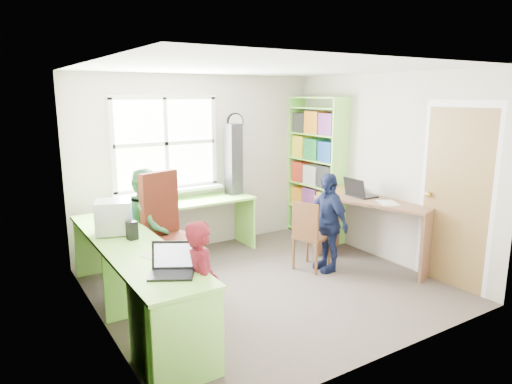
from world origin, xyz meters
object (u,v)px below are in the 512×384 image
(right_desk, at_px, (376,217))
(laptop_left, at_px, (172,266))
(cd_tower, at_px, (234,159))
(person_navy, at_px, (328,222))
(crt_monitor, at_px, (114,217))
(laptop_right, at_px, (359,192))
(person_green, at_px, (148,226))
(potted_plant, at_px, (173,192))
(person_red, at_px, (202,289))
(swivel_chair, at_px, (169,239))
(wooden_chair, at_px, (309,233))
(l_desk, at_px, (166,282))
(bookshelf, at_px, (316,172))

(right_desk, xyz_separation_m, laptop_left, (-3.03, -0.70, 0.20))
(cd_tower, xyz_separation_m, person_navy, (0.49, -1.45, -0.64))
(crt_monitor, relative_size, laptop_right, 1.16)
(right_desk, xyz_separation_m, person_green, (-2.66, 0.97, 0.06))
(potted_plant, distance_m, person_red, 2.40)
(person_navy, bearing_deg, laptop_right, 103.21)
(person_red, distance_m, person_green, 1.72)
(laptop_left, distance_m, laptop_right, 3.08)
(right_desk, height_order, cd_tower, cd_tower)
(right_desk, height_order, laptop_left, laptop_left)
(cd_tower, relative_size, person_red, 0.86)
(right_desk, bearing_deg, person_green, 141.52)
(swivel_chair, xyz_separation_m, cd_tower, (1.34, 0.89, 0.69))
(person_red, relative_size, person_green, 0.87)
(crt_monitor, xyz_separation_m, person_red, (0.33, -1.34, -0.35))
(swivel_chair, xyz_separation_m, laptop_left, (-0.51, -1.40, 0.25))
(person_red, bearing_deg, person_green, 9.05)
(wooden_chair, height_order, person_red, person_red)
(person_green, bearing_deg, right_desk, -80.57)
(person_red, bearing_deg, l_desk, 23.45)
(laptop_left, bearing_deg, cd_tower, 80.88)
(right_desk, xyz_separation_m, person_navy, (-0.69, 0.14, -0.00))
(l_desk, height_order, person_green, person_green)
(l_desk, bearing_deg, bookshelf, 26.43)
(right_desk, bearing_deg, potted_plant, 125.67)
(right_desk, height_order, person_navy, person_navy)
(laptop_right, bearing_deg, person_green, 75.33)
(wooden_chair, relative_size, person_navy, 0.72)
(cd_tower, bearing_deg, laptop_right, -59.32)
(cd_tower, height_order, person_green, cd_tower)
(laptop_right, xyz_separation_m, person_red, (-2.70, -0.98, -0.32))
(swivel_chair, bearing_deg, laptop_right, -28.03)
(wooden_chair, bearing_deg, person_navy, -48.08)
(person_navy, bearing_deg, l_desk, -77.01)
(swivel_chair, xyz_separation_m, crt_monitor, (-0.61, -0.10, 0.37))
(cd_tower, bearing_deg, crt_monitor, -160.91)
(swivel_chair, relative_size, person_red, 1.12)
(laptop_left, height_order, person_navy, person_navy)
(right_desk, xyz_separation_m, swivel_chair, (-2.52, 0.70, -0.05))
(l_desk, relative_size, wooden_chair, 3.37)
(potted_plant, bearing_deg, l_desk, -114.30)
(crt_monitor, xyz_separation_m, potted_plant, (1.01, 0.94, -0.03))
(potted_plant, bearing_deg, person_green, -133.36)
(laptop_left, relative_size, person_navy, 0.36)
(right_desk, relative_size, wooden_chair, 1.82)
(laptop_right, xyz_separation_m, person_green, (-2.56, 0.73, -0.23))
(wooden_chair, bearing_deg, crt_monitor, 151.33)
(bookshelf, distance_m, cd_tower, 1.30)
(right_desk, xyz_separation_m, cd_tower, (-1.18, 1.59, 0.63))
(laptop_left, height_order, person_red, person_red)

